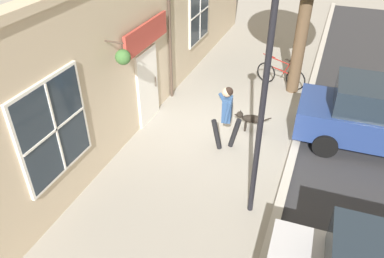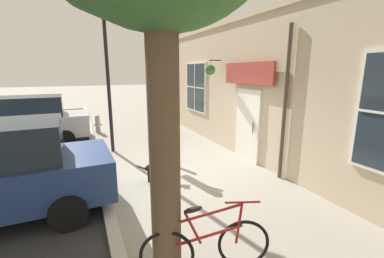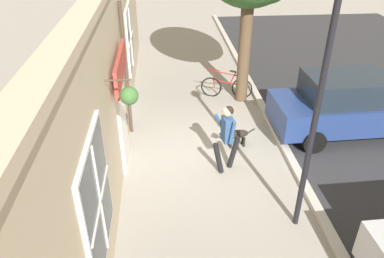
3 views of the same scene
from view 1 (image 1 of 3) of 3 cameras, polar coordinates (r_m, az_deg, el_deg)
ground_plane at (r=10.44m, az=4.68°, el=-0.23°), size 90.00×90.00×0.00m
storefront_facade at (r=10.25m, az=-7.63°, el=12.34°), size 0.95×18.00×4.22m
pedestrian_walking at (r=9.23m, az=5.32°, el=2.55°), size 0.73×0.55×1.76m
dog_on_leash at (r=10.34m, az=8.94°, el=1.54°), size 1.02×0.32×0.58m
leaning_bicycle at (r=12.96m, az=13.35°, el=8.06°), size 1.70×0.49×1.00m
street_lamp at (r=6.36m, az=11.32°, el=8.56°), size 0.32×0.32×4.89m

